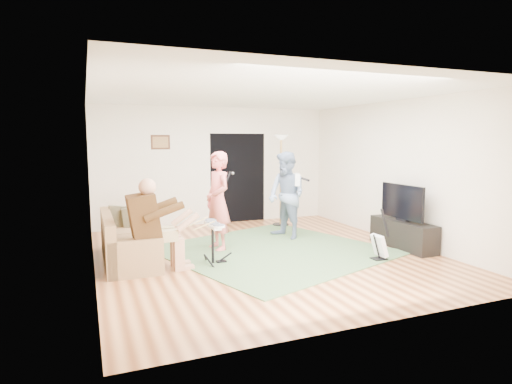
{
  "coord_description": "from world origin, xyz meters",
  "views": [
    {
      "loc": [
        -2.81,
        -6.57,
        1.95
      ],
      "look_at": [
        -0.06,
        0.3,
        1.05
      ],
      "focal_mm": 30.0,
      "sensor_mm": 36.0,
      "label": 1
    }
  ],
  "objects_px": {
    "torchiere_lamp": "(281,164)",
    "tv_cabinet": "(403,234)",
    "sofa": "(124,246)",
    "singer": "(218,201)",
    "guitarist": "(287,195)",
    "dining_chair": "(138,225)",
    "television": "(402,202)",
    "guitar_spare": "(380,245)",
    "drum_kit": "(213,245)"
  },
  "relations": [
    {
      "from": "sofa",
      "to": "singer",
      "type": "bearing_deg",
      "value": 6.91
    },
    {
      "from": "singer",
      "to": "television",
      "type": "xyz_separation_m",
      "value": [
        3.1,
        -1.14,
        -0.03
      ]
    },
    {
      "from": "drum_kit",
      "to": "guitar_spare",
      "type": "bearing_deg",
      "value": -17.14
    },
    {
      "from": "singer",
      "to": "guitar_spare",
      "type": "xyz_separation_m",
      "value": [
        2.24,
        -1.65,
        -0.63
      ]
    },
    {
      "from": "television",
      "to": "tv_cabinet",
      "type": "bearing_deg",
      "value": -0.0
    },
    {
      "from": "guitarist",
      "to": "tv_cabinet",
      "type": "bearing_deg",
      "value": 32.1
    },
    {
      "from": "guitarist",
      "to": "singer",
      "type": "bearing_deg",
      "value": -93.49
    },
    {
      "from": "drum_kit",
      "to": "dining_chair",
      "type": "xyz_separation_m",
      "value": [
        -0.91,
        2.07,
        0.02
      ]
    },
    {
      "from": "guitarist",
      "to": "torchiere_lamp",
      "type": "bearing_deg",
      "value": 143.99
    },
    {
      "from": "torchiere_lamp",
      "to": "tv_cabinet",
      "type": "distance_m",
      "value": 3.15
    },
    {
      "from": "sofa",
      "to": "torchiere_lamp",
      "type": "distance_m",
      "value": 4.15
    },
    {
      "from": "guitarist",
      "to": "torchiere_lamp",
      "type": "height_order",
      "value": "torchiere_lamp"
    },
    {
      "from": "singer",
      "to": "guitarist",
      "type": "relative_size",
      "value": 1.02
    },
    {
      "from": "torchiere_lamp",
      "to": "guitarist",
      "type": "bearing_deg",
      "value": -110.04
    },
    {
      "from": "dining_chair",
      "to": "tv_cabinet",
      "type": "relative_size",
      "value": 0.63
    },
    {
      "from": "tv_cabinet",
      "to": "sofa",
      "type": "bearing_deg",
      "value": 168.9
    },
    {
      "from": "drum_kit",
      "to": "singer",
      "type": "relative_size",
      "value": 0.39
    },
    {
      "from": "guitarist",
      "to": "guitar_spare",
      "type": "relative_size",
      "value": 2.03
    },
    {
      "from": "guitar_spare",
      "to": "dining_chair",
      "type": "xyz_separation_m",
      "value": [
        -3.5,
        2.87,
        0.07
      ]
    },
    {
      "from": "sofa",
      "to": "torchiere_lamp",
      "type": "bearing_deg",
      "value": 25.85
    },
    {
      "from": "guitarist",
      "to": "dining_chair",
      "type": "xyz_separation_m",
      "value": [
        -2.77,
        0.89,
        -0.55
      ]
    },
    {
      "from": "singer",
      "to": "drum_kit",
      "type": "bearing_deg",
      "value": -31.63
    },
    {
      "from": "torchiere_lamp",
      "to": "television",
      "type": "xyz_separation_m",
      "value": [
        1.15,
        -2.68,
        -0.56
      ]
    },
    {
      "from": "singer",
      "to": "dining_chair",
      "type": "relative_size",
      "value": 1.99
    },
    {
      "from": "guitarist",
      "to": "television",
      "type": "relative_size",
      "value": 1.66
    },
    {
      "from": "drum_kit",
      "to": "guitarist",
      "type": "distance_m",
      "value": 2.28
    },
    {
      "from": "sofa",
      "to": "drum_kit",
      "type": "bearing_deg",
      "value": -26.82
    },
    {
      "from": "dining_chair",
      "to": "television",
      "type": "distance_m",
      "value": 4.99
    },
    {
      "from": "sofa",
      "to": "dining_chair",
      "type": "height_order",
      "value": "dining_chair"
    },
    {
      "from": "singer",
      "to": "tv_cabinet",
      "type": "xyz_separation_m",
      "value": [
        3.15,
        -1.14,
        -0.63
      ]
    },
    {
      "from": "singer",
      "to": "guitar_spare",
      "type": "relative_size",
      "value": 2.06
    },
    {
      "from": "guitar_spare",
      "to": "torchiere_lamp",
      "type": "distance_m",
      "value": 3.41
    },
    {
      "from": "tv_cabinet",
      "to": "guitar_spare",
      "type": "bearing_deg",
      "value": -150.81
    },
    {
      "from": "sofa",
      "to": "singer",
      "type": "relative_size",
      "value": 1.1
    },
    {
      "from": "singer",
      "to": "guitarist",
      "type": "xyz_separation_m",
      "value": [
        1.51,
        0.34,
        -0.01
      ]
    },
    {
      "from": "dining_chair",
      "to": "tv_cabinet",
      "type": "height_order",
      "value": "dining_chair"
    },
    {
      "from": "sofa",
      "to": "television",
      "type": "relative_size",
      "value": 1.85
    },
    {
      "from": "guitar_spare",
      "to": "television",
      "type": "relative_size",
      "value": 0.82
    },
    {
      "from": "sofa",
      "to": "television",
      "type": "distance_m",
      "value": 4.86
    },
    {
      "from": "sofa",
      "to": "guitarist",
      "type": "distance_m",
      "value": 3.25
    },
    {
      "from": "guitar_spare",
      "to": "torchiere_lamp",
      "type": "bearing_deg",
      "value": 95.17
    },
    {
      "from": "television",
      "to": "guitarist",
      "type": "bearing_deg",
      "value": 137.2
    },
    {
      "from": "sofa",
      "to": "dining_chair",
      "type": "bearing_deg",
      "value": 75.13
    },
    {
      "from": "dining_chair",
      "to": "tv_cabinet",
      "type": "bearing_deg",
      "value": -31.69
    },
    {
      "from": "guitar_spare",
      "to": "tv_cabinet",
      "type": "distance_m",
      "value": 1.04
    },
    {
      "from": "singer",
      "to": "torchiere_lamp",
      "type": "xyz_separation_m",
      "value": [
        1.95,
        1.54,
        0.54
      ]
    },
    {
      "from": "torchiere_lamp",
      "to": "tv_cabinet",
      "type": "bearing_deg",
      "value": -65.84
    },
    {
      "from": "sofa",
      "to": "dining_chair",
      "type": "distance_m",
      "value": 1.47
    },
    {
      "from": "sofa",
      "to": "television",
      "type": "xyz_separation_m",
      "value": [
        4.74,
        -0.94,
        0.59
      ]
    },
    {
      "from": "singer",
      "to": "torchiere_lamp",
      "type": "distance_m",
      "value": 2.54
    }
  ]
}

